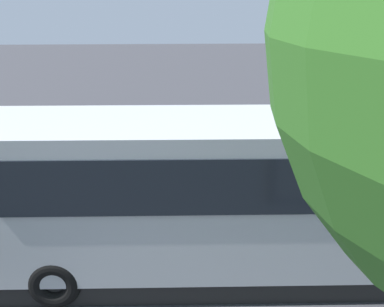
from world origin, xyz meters
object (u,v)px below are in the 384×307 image
(spectator_right, at_px, (186,176))
(tour_bus, at_px, (258,198))
(spectator_far_right, at_px, (142,176))
(traffic_cone, at_px, (161,152))
(spectator_far_left, at_px, (334,174))
(stunt_motorcycle, at_px, (119,133))
(spectator_centre, at_px, (233,177))
(spectator_left, at_px, (286,174))

(spectator_right, bearing_deg, tour_bus, 116.75)
(spectator_far_right, relative_size, traffic_cone, 2.82)
(tour_bus, distance_m, spectator_right, 3.05)
(spectator_far_left, relative_size, spectator_far_right, 0.99)
(spectator_far_right, bearing_deg, spectator_far_left, 179.20)
(spectator_far_left, bearing_deg, spectator_far_right, -0.80)
(spectator_far_left, relative_size, traffic_cone, 2.81)
(traffic_cone, bearing_deg, tour_bus, 106.59)
(spectator_far_left, bearing_deg, spectator_right, 0.44)
(stunt_motorcycle, distance_m, traffic_cone, 1.58)
(spectator_right, relative_size, spectator_far_right, 1.02)
(spectator_centre, bearing_deg, spectator_far_left, -178.72)
(stunt_motorcycle, height_order, traffic_cone, stunt_motorcycle)
(spectator_far_left, xyz_separation_m, spectator_centre, (2.62, 0.06, -0.00))
(spectator_centre, distance_m, stunt_motorcycle, 5.29)
(tour_bus, xyz_separation_m, stunt_motorcycle, (3.45, -6.78, -0.59))
(spectator_left, bearing_deg, tour_bus, 65.65)
(tour_bus, xyz_separation_m, spectator_left, (-1.25, -2.77, -0.58))
(spectator_centre, relative_size, traffic_cone, 2.80)
(spectator_left, xyz_separation_m, spectator_far_right, (3.71, -0.00, -0.00))
(spectator_far_right, distance_m, traffic_cone, 4.25)
(stunt_motorcycle, bearing_deg, spectator_centre, 128.61)
(spectator_left, xyz_separation_m, stunt_motorcycle, (4.70, -4.01, -0.01))
(tour_bus, height_order, stunt_motorcycle, tour_bus)
(spectator_centre, relative_size, stunt_motorcycle, 0.93)
(spectator_far_left, distance_m, spectator_far_right, 4.94)
(spectator_centre, bearing_deg, stunt_motorcycle, -51.39)
(spectator_far_left, bearing_deg, spectator_left, -3.15)
(traffic_cone, bearing_deg, spectator_far_right, 84.66)
(spectator_far_left, relative_size, spectator_centre, 1.00)
(spectator_centre, height_order, spectator_far_right, spectator_far_right)
(tour_bus, bearing_deg, spectator_left, -114.35)
(spectator_right, distance_m, stunt_motorcycle, 4.61)
(spectator_far_left, height_order, spectator_far_right, spectator_far_right)
(spectator_far_right, bearing_deg, spectator_left, 179.98)
(spectator_centre, bearing_deg, spectator_right, -1.38)
(spectator_left, bearing_deg, spectator_right, 2.14)
(spectator_centre, xyz_separation_m, stunt_motorcycle, (3.30, -4.13, 0.00))
(spectator_left, xyz_separation_m, traffic_cone, (3.32, -4.17, -0.76))
(spectator_left, xyz_separation_m, spectator_centre, (1.40, 0.13, -0.02))
(spectator_centre, xyz_separation_m, spectator_far_right, (2.31, -0.13, 0.01))
(spectator_far_left, height_order, stunt_motorcycle, stunt_motorcycle)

